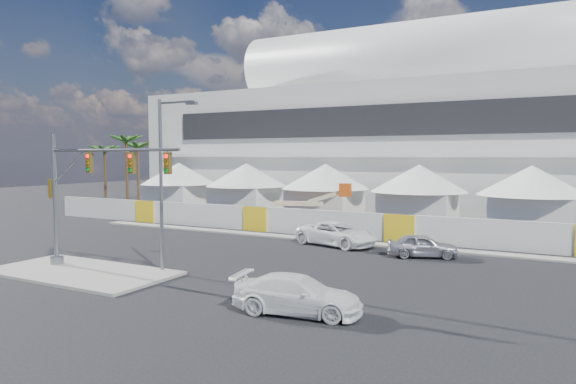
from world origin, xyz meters
The scene contains 13 objects.
ground centered at (0.00, 0.00, 0.00)m, with size 160.00×160.00×0.00m, color black.
median_island centered at (-6.00, -3.00, 0.07)m, with size 10.00×5.00×0.15m, color gray.
stadium centered at (8.71, 41.50, 9.45)m, with size 80.00×24.80×21.98m.
tent_row centered at (0.50, 24.00, 3.15)m, with size 53.40×8.40×5.40m.
hoarding_fence centered at (6.00, 14.50, 1.00)m, with size 70.00×0.25×2.00m, color silver.
palm_cluster centered at (-33.46, 29.50, 6.88)m, with size 10.60×10.60×8.55m.
sedan_silver centered at (8.71, 9.78, 0.71)m, with size 4.19×1.69×1.43m, color #B6B5BB.
pickup_curb centered at (2.54, 11.13, 0.81)m, with size 5.84×2.69×1.62m, color white.
pickup_near centered at (7.06, -3.72, 0.74)m, with size 5.12×2.08×1.49m, color white.
lot_car_c centered at (-16.84, 18.85, 0.71)m, with size 4.91×2.00×1.42m, color #B0AFB4.
traffic_mast centered at (-6.70, -2.37, 4.13)m, with size 9.16×0.70×7.19m.
streetlight_median centered at (-2.17, -0.80, 5.26)m, with size 2.46×0.25×8.90m.
boom_lift centered at (-3.85, 16.67, 1.05)m, with size 7.91×2.77×3.89m.
Camera 1 is at (15.95, -21.26, 6.13)m, focal length 32.00 mm.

